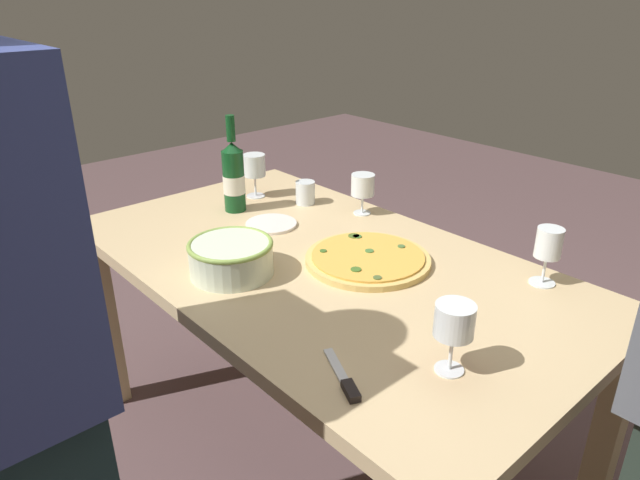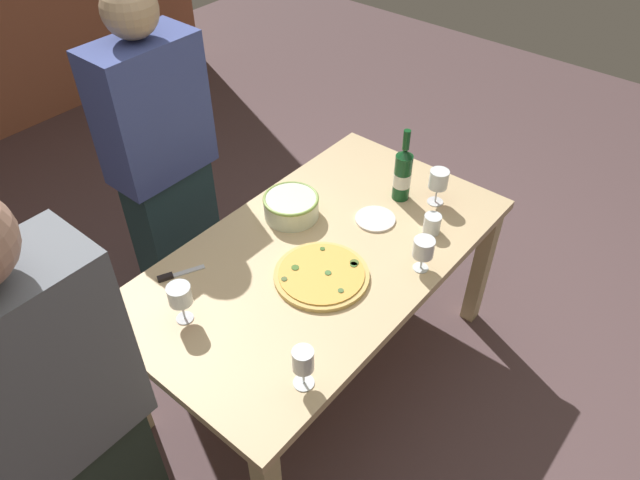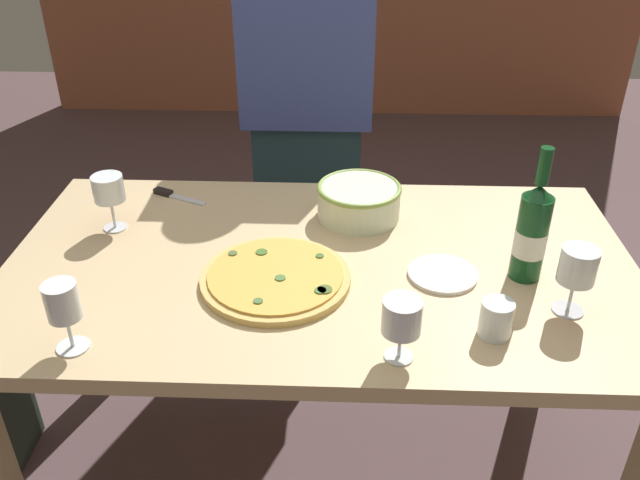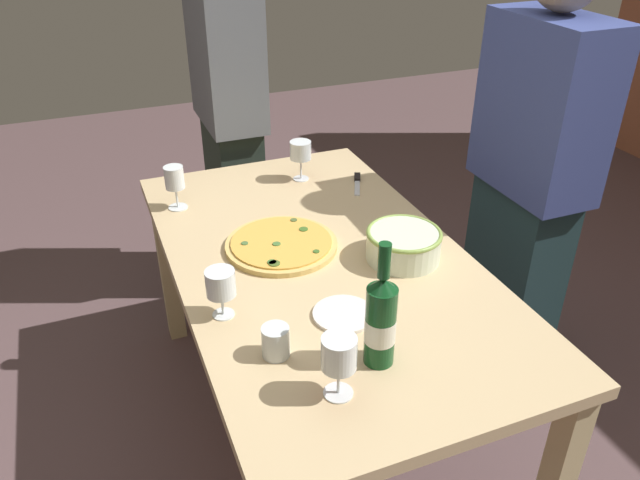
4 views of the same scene
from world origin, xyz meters
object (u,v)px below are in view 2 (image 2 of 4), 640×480
Objects in this scene: serving_bowl at (291,206)px; side_plate at (375,219)px; pizza at (322,275)px; wine_glass_far_left at (423,249)px; wine_glass_by_bottle at (438,181)px; pizza_knife at (175,275)px; wine_glass_near_pizza at (303,361)px; dining_table at (320,269)px; wine_glass_far_right at (180,296)px; person_guest_left at (163,167)px; person_host at (64,434)px; wine_bottle at (403,174)px; cup_amber at (432,224)px.

serving_bowl is 0.36m from side_plate.
wine_glass_far_left is (0.28, -0.26, 0.09)m from pizza.
wine_glass_by_bottle reaches higher than pizza_knife.
pizza_knife is (0.05, 0.69, -0.11)m from wine_glass_near_pizza.
wine_glass_far_left is at bearing -156.10° from wine_glass_by_bottle.
wine_glass_far_right reaches higher than dining_table.
pizza is at bearing -6.78° from person_guest_left.
wine_glass_far_right is (-0.57, 0.15, 0.21)m from dining_table.
wine_glass_near_pizza is (-0.61, -0.59, 0.06)m from serving_bowl.
wine_glass_by_bottle reaches higher than wine_glass_far_left.
wine_glass_far_right is at bearing 165.54° from dining_table.
wine_glass_by_bottle reaches higher than side_plate.
person_host is (-1.01, 0.10, 0.09)m from pizza.
person_guest_left is (-0.58, 0.90, -0.05)m from wine_bottle.
pizza_knife is 0.10× the size of person_host.
person_guest_left is (0.02, 0.95, 0.06)m from pizza.
wine_bottle is at bearing -35.32° from serving_bowl.
wine_glass_far_left is (0.08, -0.60, 0.05)m from serving_bowl.
dining_table is at bearing -112.57° from serving_bowl.
cup_amber is (0.39, -0.27, 0.13)m from dining_table.
pizza_knife reaches higher than dining_table.
wine_glass_near_pizza is 1.09m from wine_glass_by_bottle.
person_guest_left is (0.49, 0.71, -0.04)m from wine_glass_far_right.
person_host is at bearing 178.20° from wine_bottle.
wine_glass_far_left is at bearing -0.36° from wine_glass_near_pizza.
serving_bowl reaches higher than cup_amber.
person_guest_left reaches higher than dining_table.
person_guest_left is at bearing 101.95° from wine_glass_far_left.
wine_glass_far_left is at bearing -82.66° from serving_bowl.
wine_glass_by_bottle is 0.43m from wine_glass_far_left.
wine_glass_far_left reaches higher than serving_bowl.
serving_bowl is at bearing 138.05° from wine_glass_by_bottle.
wine_glass_by_bottle is (1.08, 0.17, -0.00)m from wine_glass_near_pizza.
serving_bowl is 0.14× the size of person_guest_left.
pizza is at bearing 159.78° from cup_amber.
cup_amber is at bearing 21.56° from wine_glass_far_left.
wine_glass_near_pizza is 0.70m from pizza_knife.
wine_bottle is 0.23m from side_plate.
wine_bottle is 1.04m from pizza_knife.
wine_glass_by_bottle is at bearing -63.61° from wine_bottle.
wine_bottle is at bearing 116.39° from wine_glass_by_bottle.
wine_glass_by_bottle is 0.96× the size of side_plate.
person_host is (-0.54, -0.14, -0.02)m from wine_glass_far_right.
pizza_knife is at bearing 27.31° from person_host.
wine_glass_far_left is at bearing -136.16° from wine_bottle.
side_plate is at bearing -2.03° from person_host.
pizza is at bearing 32.73° from wine_glass_near_pizza.
wine_bottle is (0.50, -0.04, 0.22)m from dining_table.
pizza_knife is (-0.35, 0.43, -0.01)m from pizza.
wine_glass_far_left is at bearing -158.44° from cup_amber.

